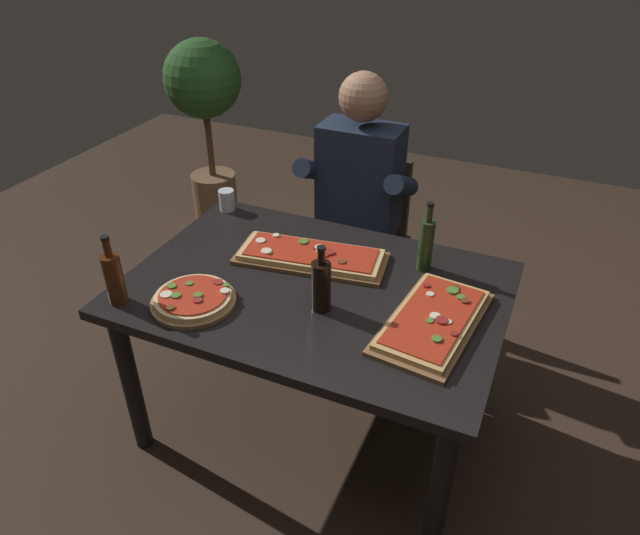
{
  "coord_description": "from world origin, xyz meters",
  "views": [
    {
      "loc": [
        0.74,
        -1.63,
        1.99
      ],
      "look_at": [
        0.0,
        0.05,
        0.79
      ],
      "focal_mm": 32.65,
      "sensor_mm": 36.0,
      "label": 1
    }
  ],
  "objects_px": {
    "seated_diner": "(356,199)",
    "vinegar_bottle_green": "(114,277)",
    "diner_chair": "(363,234)",
    "dining_table": "(315,306)",
    "pizza_rectangular_left": "(433,320)",
    "pizza_round_far": "(193,299)",
    "pizza_rectangular_front": "(311,256)",
    "wine_bottle_dark": "(426,243)",
    "potted_plant_corner": "(206,110)",
    "tumbler_near_camera": "(227,201)",
    "oil_bottle_amber": "(321,285)"
  },
  "relations": [
    {
      "from": "potted_plant_corner",
      "to": "diner_chair",
      "type": "bearing_deg",
      "value": -22.45
    },
    {
      "from": "pizza_round_far",
      "to": "wine_bottle_dark",
      "type": "xyz_separation_m",
      "value": [
        0.69,
        0.56,
        0.09
      ]
    },
    {
      "from": "pizza_round_far",
      "to": "potted_plant_corner",
      "type": "relative_size",
      "value": 0.24
    },
    {
      "from": "dining_table",
      "to": "seated_diner",
      "type": "relative_size",
      "value": 1.05
    },
    {
      "from": "wine_bottle_dark",
      "to": "tumbler_near_camera",
      "type": "height_order",
      "value": "wine_bottle_dark"
    },
    {
      "from": "wine_bottle_dark",
      "to": "oil_bottle_amber",
      "type": "relative_size",
      "value": 1.13
    },
    {
      "from": "dining_table",
      "to": "oil_bottle_amber",
      "type": "height_order",
      "value": "oil_bottle_amber"
    },
    {
      "from": "pizza_rectangular_front",
      "to": "wine_bottle_dark",
      "type": "height_order",
      "value": "wine_bottle_dark"
    },
    {
      "from": "vinegar_bottle_green",
      "to": "seated_diner",
      "type": "relative_size",
      "value": 0.2
    },
    {
      "from": "pizza_round_far",
      "to": "diner_chair",
      "type": "xyz_separation_m",
      "value": [
        0.23,
        1.13,
        -0.27
      ]
    },
    {
      "from": "wine_bottle_dark",
      "to": "diner_chair",
      "type": "xyz_separation_m",
      "value": [
        -0.46,
        0.58,
        -0.37
      ]
    },
    {
      "from": "dining_table",
      "to": "pizza_round_far",
      "type": "distance_m",
      "value": 0.46
    },
    {
      "from": "pizza_rectangular_front",
      "to": "tumbler_near_camera",
      "type": "height_order",
      "value": "tumbler_near_camera"
    },
    {
      "from": "pizza_round_far",
      "to": "diner_chair",
      "type": "bearing_deg",
      "value": 78.3
    },
    {
      "from": "dining_table",
      "to": "tumbler_near_camera",
      "type": "relative_size",
      "value": 14.47
    },
    {
      "from": "seated_diner",
      "to": "potted_plant_corner",
      "type": "xyz_separation_m",
      "value": [
        -1.26,
        0.64,
        0.08
      ]
    },
    {
      "from": "pizza_round_far",
      "to": "oil_bottle_amber",
      "type": "bearing_deg",
      "value": 20.57
    },
    {
      "from": "pizza_rectangular_left",
      "to": "vinegar_bottle_green",
      "type": "height_order",
      "value": "vinegar_bottle_green"
    },
    {
      "from": "pizza_rectangular_front",
      "to": "potted_plant_corner",
      "type": "relative_size",
      "value": 0.5
    },
    {
      "from": "dining_table",
      "to": "seated_diner",
      "type": "xyz_separation_m",
      "value": [
        -0.11,
        0.74,
        0.1
      ]
    },
    {
      "from": "oil_bottle_amber",
      "to": "pizza_rectangular_front",
      "type": "bearing_deg",
      "value": 121.15
    },
    {
      "from": "pizza_round_far",
      "to": "pizza_rectangular_left",
      "type": "bearing_deg",
      "value": 15.53
    },
    {
      "from": "potted_plant_corner",
      "to": "pizza_rectangular_front",
      "type": "bearing_deg",
      "value": -43.51
    },
    {
      "from": "tumbler_near_camera",
      "to": "diner_chair",
      "type": "distance_m",
      "value": 0.75
    },
    {
      "from": "dining_table",
      "to": "diner_chair",
      "type": "xyz_separation_m",
      "value": [
        -0.11,
        0.86,
        -0.16
      ]
    },
    {
      "from": "seated_diner",
      "to": "vinegar_bottle_green",
      "type": "bearing_deg",
      "value": -113.68
    },
    {
      "from": "pizza_rectangular_front",
      "to": "tumbler_near_camera",
      "type": "distance_m",
      "value": 0.59
    },
    {
      "from": "dining_table",
      "to": "wine_bottle_dark",
      "type": "height_order",
      "value": "wine_bottle_dark"
    },
    {
      "from": "dining_table",
      "to": "wine_bottle_dark",
      "type": "xyz_separation_m",
      "value": [
        0.34,
        0.28,
        0.21
      ]
    },
    {
      "from": "pizza_rectangular_front",
      "to": "pizza_round_far",
      "type": "height_order",
      "value": "same"
    },
    {
      "from": "wine_bottle_dark",
      "to": "pizza_round_far",
      "type": "bearing_deg",
      "value": -141.04
    },
    {
      "from": "pizza_round_far",
      "to": "potted_plant_corner",
      "type": "xyz_separation_m",
      "value": [
        -1.02,
        1.65,
        0.06
      ]
    },
    {
      "from": "pizza_rectangular_front",
      "to": "vinegar_bottle_green",
      "type": "bearing_deg",
      "value": -134.16
    },
    {
      "from": "pizza_rectangular_front",
      "to": "wine_bottle_dark",
      "type": "bearing_deg",
      "value": 16.27
    },
    {
      "from": "diner_chair",
      "to": "potted_plant_corner",
      "type": "height_order",
      "value": "potted_plant_corner"
    },
    {
      "from": "oil_bottle_amber",
      "to": "potted_plant_corner",
      "type": "bearing_deg",
      "value": 134.17
    },
    {
      "from": "vinegar_bottle_green",
      "to": "tumbler_near_camera",
      "type": "distance_m",
      "value": 0.78
    },
    {
      "from": "dining_table",
      "to": "pizza_round_far",
      "type": "xyz_separation_m",
      "value": [
        -0.35,
        -0.28,
        0.12
      ]
    },
    {
      "from": "dining_table",
      "to": "pizza_rectangular_left",
      "type": "height_order",
      "value": "pizza_rectangular_left"
    },
    {
      "from": "dining_table",
      "to": "pizza_rectangular_left",
      "type": "distance_m",
      "value": 0.48
    },
    {
      "from": "diner_chair",
      "to": "pizza_rectangular_left",
      "type": "bearing_deg",
      "value": -57.45
    },
    {
      "from": "dining_table",
      "to": "oil_bottle_amber",
      "type": "distance_m",
      "value": 0.24
    },
    {
      "from": "diner_chair",
      "to": "pizza_round_far",
      "type": "bearing_deg",
      "value": -101.7
    },
    {
      "from": "dining_table",
      "to": "pizza_rectangular_left",
      "type": "xyz_separation_m",
      "value": [
        0.47,
        -0.05,
        0.12
      ]
    },
    {
      "from": "pizza_rectangular_left",
      "to": "oil_bottle_amber",
      "type": "bearing_deg",
      "value": -170.35
    },
    {
      "from": "wine_bottle_dark",
      "to": "diner_chair",
      "type": "distance_m",
      "value": 0.82
    },
    {
      "from": "vinegar_bottle_green",
      "to": "diner_chair",
      "type": "xyz_separation_m",
      "value": [
        0.49,
        1.23,
        -0.36
      ]
    },
    {
      "from": "oil_bottle_amber",
      "to": "vinegar_bottle_green",
      "type": "height_order",
      "value": "vinegar_bottle_green"
    },
    {
      "from": "pizza_rectangular_left",
      "to": "pizza_round_far",
      "type": "xyz_separation_m",
      "value": [
        -0.81,
        -0.23,
        -0.0
      ]
    },
    {
      "from": "pizza_rectangular_left",
      "to": "seated_diner",
      "type": "height_order",
      "value": "seated_diner"
    }
  ]
}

